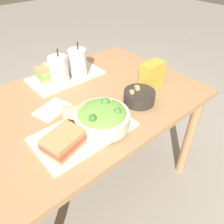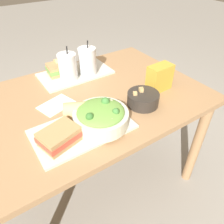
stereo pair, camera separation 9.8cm
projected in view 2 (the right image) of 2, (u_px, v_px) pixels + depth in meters
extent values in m
plane|color=gray|center=(92.00, 178.00, 1.58)|extent=(12.00, 12.00, 0.00)
cube|color=#A37A51|center=(85.00, 100.00, 1.16)|extent=(1.28, 0.85, 0.03)
cylinder|color=#A37A51|center=(197.00, 144.00, 1.39)|extent=(0.06, 0.06, 0.68)
cylinder|color=#A37A51|center=(128.00, 93.00, 1.87)|extent=(0.06, 0.06, 0.68)
cube|color=beige|center=(83.00, 129.00, 0.95)|extent=(0.43, 0.25, 0.01)
cube|color=beige|center=(76.00, 73.00, 1.35)|extent=(0.43, 0.25, 0.01)
cylinder|color=beige|center=(101.00, 118.00, 0.95)|extent=(0.24, 0.24, 0.06)
ellipsoid|color=#6B9E42|center=(101.00, 112.00, 0.93)|extent=(0.21, 0.21, 0.04)
sphere|color=#427F38|center=(105.00, 102.00, 0.95)|extent=(0.04, 0.04, 0.04)
sphere|color=#427F38|center=(115.00, 112.00, 0.90)|extent=(0.03, 0.03, 0.03)
sphere|color=#38702D|center=(90.00, 117.00, 0.87)|extent=(0.03, 0.03, 0.03)
cube|color=beige|center=(106.00, 102.00, 0.97)|extent=(0.06, 0.06, 0.01)
cube|color=beige|center=(105.00, 118.00, 0.88)|extent=(0.06, 0.05, 0.01)
cylinder|color=#2D2823|center=(143.00, 99.00, 1.09)|extent=(0.16, 0.16, 0.06)
cylinder|color=#5B2D19|center=(143.00, 95.00, 1.07)|extent=(0.14, 0.14, 0.01)
cube|color=tan|center=(141.00, 90.00, 1.08)|extent=(0.03, 0.03, 0.02)
cube|color=tan|center=(135.00, 94.00, 1.05)|extent=(0.03, 0.03, 0.02)
cube|color=tan|center=(142.00, 91.00, 1.08)|extent=(0.02, 0.02, 0.02)
cube|color=tan|center=(60.00, 140.00, 0.87)|extent=(0.17, 0.14, 0.02)
cube|color=#C64C38|center=(60.00, 136.00, 0.86)|extent=(0.18, 0.15, 0.02)
cube|color=tan|center=(59.00, 132.00, 0.85)|extent=(0.17, 0.14, 0.02)
cylinder|color=tan|center=(77.00, 110.00, 0.98)|extent=(0.14, 0.12, 0.08)
cylinder|color=beige|center=(90.00, 109.00, 0.99)|extent=(0.04, 0.07, 0.07)
cube|color=tan|center=(61.00, 72.00, 1.33)|extent=(0.16, 0.11, 0.02)
cube|color=#6B9E47|center=(60.00, 69.00, 1.32)|extent=(0.17, 0.12, 0.02)
cube|color=tan|center=(60.00, 65.00, 1.31)|extent=(0.16, 0.11, 0.02)
cylinder|color=tan|center=(64.00, 63.00, 1.36)|extent=(0.12, 0.08, 0.08)
cylinder|color=beige|center=(73.00, 61.00, 1.38)|extent=(0.01, 0.07, 0.07)
cylinder|color=silver|center=(68.00, 68.00, 1.24)|extent=(0.10, 0.10, 0.14)
cylinder|color=black|center=(68.00, 69.00, 1.25)|extent=(0.09, 0.09, 0.12)
cylinder|color=white|center=(66.00, 55.00, 1.19)|extent=(0.10, 0.10, 0.01)
cylinder|color=black|center=(67.00, 51.00, 1.18)|extent=(0.01, 0.01, 0.05)
cylinder|color=silver|center=(88.00, 62.00, 1.29)|extent=(0.10, 0.10, 0.15)
cylinder|color=#701E47|center=(88.00, 63.00, 1.30)|extent=(0.09, 0.09, 0.12)
cylinder|color=white|center=(87.00, 49.00, 1.25)|extent=(0.10, 0.10, 0.01)
cylinder|color=black|center=(87.00, 45.00, 1.24)|extent=(0.01, 0.01, 0.05)
cube|color=gold|center=(159.00, 78.00, 1.18)|extent=(0.14, 0.08, 0.14)
cube|color=white|center=(56.00, 105.00, 1.10)|extent=(0.19, 0.16, 0.00)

